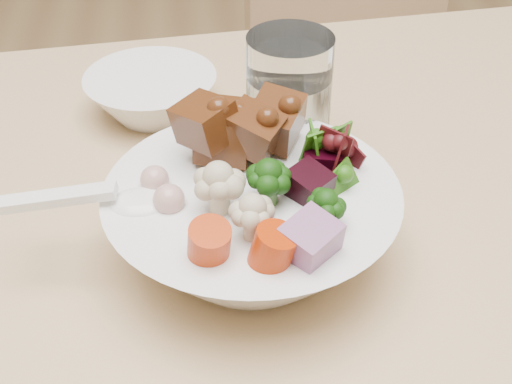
# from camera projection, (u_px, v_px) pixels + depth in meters

# --- Properties ---
(dining_table) EXTENTS (1.62, 1.01, 0.72)m
(dining_table) POSITION_uv_depth(u_px,v_px,m) (443.00, 294.00, 0.66)
(dining_table) COLOR tan
(dining_table) RESTS_ON ground
(chair_far) EXTENTS (0.48, 0.48, 0.87)m
(chair_far) POSITION_uv_depth(u_px,v_px,m) (373.00, 88.00, 1.29)
(chair_far) COLOR tan
(chair_far) RESTS_ON ground
(food_bowl) EXTENTS (0.23, 0.23, 0.13)m
(food_bowl) POSITION_uv_depth(u_px,v_px,m) (254.00, 218.00, 0.57)
(food_bowl) COLOR white
(food_bowl) RESTS_ON dining_table
(soup_spoon) EXTENTS (0.13, 0.04, 0.03)m
(soup_spoon) POSITION_uv_depth(u_px,v_px,m) (118.00, 202.00, 0.54)
(soup_spoon) COLOR white
(soup_spoon) RESTS_ON food_bowl
(water_glass) EXTENTS (0.08, 0.08, 0.13)m
(water_glass) POSITION_uv_depth(u_px,v_px,m) (288.00, 110.00, 0.66)
(water_glass) COLOR white
(water_glass) RESTS_ON dining_table
(side_bowl) EXTENTS (0.14, 0.14, 0.05)m
(side_bowl) POSITION_uv_depth(u_px,v_px,m) (152.00, 96.00, 0.75)
(side_bowl) COLOR white
(side_bowl) RESTS_ON dining_table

